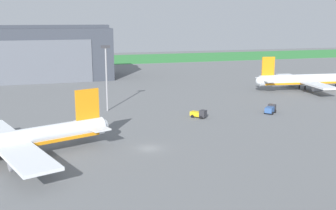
{
  "coord_description": "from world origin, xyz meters",
  "views": [
    {
      "loc": [
        -17.57,
        -73.09,
        25.03
      ],
      "look_at": [
        10.5,
        22.51,
        3.37
      ],
      "focal_mm": 42.97,
      "sensor_mm": 36.0,
      "label": 1
    }
  ],
  "objects": [
    {
      "name": "ground_plane",
      "position": [
        0.0,
        0.0,
        0.0
      ],
      "size": [
        440.0,
        440.0,
        0.0
      ],
      "primitive_type": "plane",
      "color": "slate"
    },
    {
      "name": "airliner_near_left",
      "position": [
        -25.89,
        0.37,
        3.42
      ],
      "size": [
        38.65,
        34.98,
        11.36
      ],
      "color": "silver",
      "rests_on": "ground_plane"
    },
    {
      "name": "maintenance_hangar",
      "position": [
        -29.52,
        102.15,
        10.6
      ],
      "size": [
        73.35,
        28.34,
        22.13
      ],
      "color": "#383D47",
      "rests_on": "ground_plane"
    },
    {
      "name": "apron_light_mast",
      "position": [
        -3.22,
        34.94,
        10.55
      ],
      "size": [
        2.4,
        0.5,
        17.87
      ],
      "color": "#99999E",
      "rests_on": "ground_plane"
    },
    {
      "name": "grass_field_strip",
      "position": [
        0.0,
        173.59,
        0.04
      ],
      "size": [
        440.0,
        56.0,
        0.08
      ],
      "primitive_type": "cube",
      "color": "#33843D",
      "rests_on": "ground_plane"
    },
    {
      "name": "stair_truck",
      "position": [
        18.15,
        20.37,
        1.04
      ],
      "size": [
        3.93,
        4.23,
        2.12
      ],
      "color": "#2D2D33",
      "rests_on": "ground_plane"
    },
    {
      "name": "airliner_far_right",
      "position": [
        67.98,
        46.61,
        3.77
      ],
      "size": [
        37.46,
        33.7,
        12.1
      ],
      "color": "silver",
      "rests_on": "ground_plane"
    },
    {
      "name": "fuel_bowser",
      "position": [
        38.28,
        19.69,
        1.15
      ],
      "size": [
        4.44,
        4.32,
        2.19
      ],
      "color": "#2D2D33",
      "rests_on": "ground_plane"
    }
  ]
}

